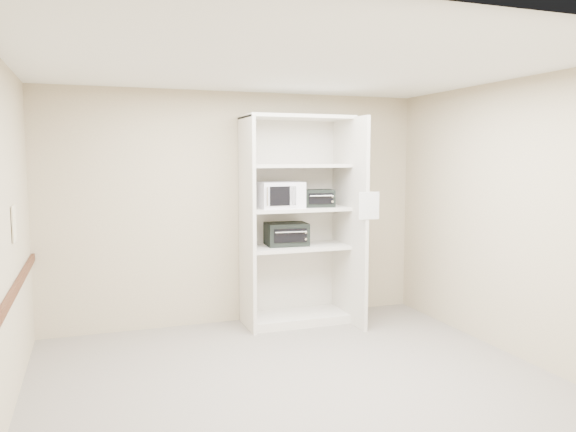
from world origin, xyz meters
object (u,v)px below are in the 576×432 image
object	(u,v)px
toaster_oven_upper	(318,198)
microwave	(280,195)
toaster_oven_lower	(286,234)
shelving_unit	(300,227)

from	to	relation	value
toaster_oven_upper	microwave	bearing A→B (deg)	-176.01
toaster_oven_upper	toaster_oven_lower	distance (m)	0.56
microwave	toaster_oven_lower	world-z (taller)	microwave
shelving_unit	toaster_oven_lower	distance (m)	0.18
microwave	toaster_oven_lower	xyz separation A→B (m)	(0.10, 0.08, -0.47)
shelving_unit	toaster_oven_upper	bearing A→B (deg)	-15.40
shelving_unit	toaster_oven_lower	bearing A→B (deg)	163.15
microwave	toaster_oven_upper	size ratio (longest dim) A/B	1.41
toaster_oven_lower	microwave	bearing A→B (deg)	-139.04
shelving_unit	toaster_oven_upper	xyz separation A→B (m)	(0.20, -0.05, 0.34)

